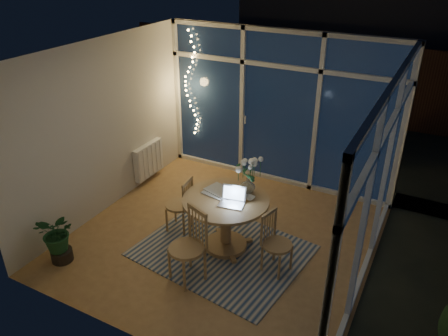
{
  "coord_description": "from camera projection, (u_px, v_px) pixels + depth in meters",
  "views": [
    {
      "loc": [
        2.38,
        -4.49,
        3.75
      ],
      "look_at": [
        -0.12,
        0.25,
        0.98
      ],
      "focal_mm": 35.0,
      "sensor_mm": 36.0,
      "label": 1
    }
  ],
  "objects": [
    {
      "name": "chair_right",
      "position": [
        278.0,
        244.0,
        5.42
      ],
      "size": [
        0.47,
        0.47,
        0.84
      ],
      "primitive_type": "cube",
      "rotation": [
        0.0,
        0.0,
        1.33
      ],
      "color": "#A6844B",
      "rests_on": "floor"
    },
    {
      "name": "newspapers",
      "position": [
        220.0,
        192.0,
        5.8
      ],
      "size": [
        0.37,
        0.29,
        0.02
      ],
      "primitive_type": "cube",
      "rotation": [
        0.0,
        0.0,
        -0.05
      ],
      "color": "white",
      "rests_on": "dining_table"
    },
    {
      "name": "ceiling",
      "position": [
        223.0,
        54.0,
        5.04
      ],
      "size": [
        4.0,
        4.0,
        0.0
      ],
      "primitive_type": "plane",
      "color": "silver",
      "rests_on": "wall_back"
    },
    {
      "name": "wall_back",
      "position": [
        280.0,
        109.0,
        7.21
      ],
      "size": [
        4.0,
        0.04,
        2.6
      ],
      "primitive_type": "cube",
      "color": "beige",
      "rests_on": "floor"
    },
    {
      "name": "flower_vase",
      "position": [
        247.0,
        186.0,
        5.78
      ],
      "size": [
        0.23,
        0.23,
        0.21
      ],
      "primitive_type": "imported",
      "rotation": [
        0.0,
        0.0,
        -0.13
      ],
      "color": "white",
      "rests_on": "dining_table"
    },
    {
      "name": "chair_front",
      "position": [
        186.0,
        247.0,
        5.24
      ],
      "size": [
        0.6,
        0.6,
        0.99
      ],
      "primitive_type": "cube",
      "rotation": [
        0.0,
        0.0,
        -0.38
      ],
      "color": "#A6844B",
      "rests_on": "floor"
    },
    {
      "name": "window_wall_back",
      "position": [
        279.0,
        110.0,
        7.17
      ],
      "size": [
        4.0,
        0.1,
        2.6
      ],
      "primitive_type": "cube",
      "color": "silver",
      "rests_on": "floor"
    },
    {
      "name": "window_wall_right",
      "position": [
        379.0,
        191.0,
        4.82
      ],
      "size": [
        0.1,
        4.0,
        2.6
      ],
      "primitive_type": "cube",
      "color": "silver",
      "rests_on": "floor"
    },
    {
      "name": "garden_fence",
      "position": [
        334.0,
        80.0,
        10.14
      ],
      "size": [
        11.0,
        0.08,
        1.8
      ],
      "primitive_type": "cube",
      "color": "#341D13",
      "rests_on": "ground"
    },
    {
      "name": "neighbour_roof",
      "position": [
        380.0,
        7.0,
        11.77
      ],
      "size": [
        7.0,
        3.0,
        2.2
      ],
      "primitive_type": "cube",
      "color": "#2F3139",
      "rests_on": "ground"
    },
    {
      "name": "fairy_lights",
      "position": [
        190.0,
        84.0,
        7.69
      ],
      "size": [
        0.24,
        0.1,
        1.85
      ],
      "primitive_type": null,
      "color": "#F6BF62",
      "rests_on": "window_wall_back"
    },
    {
      "name": "radiator",
      "position": [
        149.0,
        160.0,
        7.56
      ],
      "size": [
        0.1,
        0.7,
        0.58
      ],
      "primitive_type": "cube",
      "color": "white",
      "rests_on": "wall_left"
    },
    {
      "name": "chair_left",
      "position": [
        179.0,
        204.0,
        6.23
      ],
      "size": [
        0.44,
        0.44,
        0.86
      ],
      "primitive_type": "cube",
      "rotation": [
        0.0,
        0.0,
        -1.46
      ],
      "color": "#A6844B",
      "rests_on": "floor"
    },
    {
      "name": "phone",
      "position": [
        228.0,
        201.0,
        5.61
      ],
      "size": [
        0.11,
        0.09,
        0.01
      ],
      "primitive_type": "cube",
      "rotation": [
        0.0,
        0.0,
        -0.56
      ],
      "color": "black",
      "rests_on": "dining_table"
    },
    {
      "name": "laptop",
      "position": [
        232.0,
        197.0,
        5.5
      ],
      "size": [
        0.36,
        0.33,
        0.23
      ],
      "primitive_type": null,
      "rotation": [
        0.0,
        0.0,
        0.18
      ],
      "color": "silver",
      "rests_on": "dining_table"
    },
    {
      "name": "wall_right",
      "position": [
        383.0,
        192.0,
        4.81
      ],
      "size": [
        0.04,
        4.0,
        2.6
      ],
      "primitive_type": "cube",
      "color": "beige",
      "rests_on": "floor"
    },
    {
      "name": "rug",
      "position": [
        222.0,
        251.0,
        5.96
      ],
      "size": [
        2.33,
        1.96,
        0.01
      ],
      "primitive_type": "cube",
      "rotation": [
        0.0,
        0.0,
        -0.13
      ],
      "color": "beige",
      "rests_on": "floor"
    },
    {
      "name": "floor",
      "position": [
        223.0,
        237.0,
        6.23
      ],
      "size": [
        4.0,
        4.0,
        0.0
      ],
      "primitive_type": "plane",
      "color": "#9B6F43",
      "rests_on": "ground"
    },
    {
      "name": "dining_table",
      "position": [
        226.0,
        224.0,
        5.86
      ],
      "size": [
        1.28,
        1.28,
        0.78
      ],
      "primitive_type": "cylinder",
      "rotation": [
        0.0,
        0.0,
        -0.13
      ],
      "color": "#A6844B",
      "rests_on": "floor"
    },
    {
      "name": "potted_plant",
      "position": [
        58.0,
        236.0,
        5.62
      ],
      "size": [
        0.55,
        0.48,
        0.76
      ],
      "primitive_type": "imported",
      "rotation": [
        0.0,
        0.0,
        0.02
      ],
      "color": "#1A4B25",
      "rests_on": "floor"
    },
    {
      "name": "bowl",
      "position": [
        249.0,
        198.0,
        5.67
      ],
      "size": [
        0.17,
        0.17,
        0.04
      ],
      "primitive_type": "imported",
      "rotation": [
        0.0,
        0.0,
        -0.13
      ],
      "color": "silver",
      "rests_on": "dining_table"
    },
    {
      "name": "wall_left",
      "position": [
        104.0,
        128.0,
        6.46
      ],
      "size": [
        0.04,
        4.0,
        2.6
      ],
      "primitive_type": "cube",
      "color": "beige",
      "rests_on": "floor"
    },
    {
      "name": "garden_patio",
      "position": [
        344.0,
        130.0,
        9.98
      ],
      "size": [
        12.0,
        6.0,
        0.1
      ],
      "primitive_type": "cube",
      "color": "black",
      "rests_on": "ground"
    },
    {
      "name": "wall_front",
      "position": [
        122.0,
        238.0,
        4.06
      ],
      "size": [
        4.0,
        0.04,
        2.6
      ],
      "primitive_type": "cube",
      "color": "beige",
      "rests_on": "floor"
    },
    {
      "name": "garden_shrubs",
      "position": [
        266.0,
        122.0,
        9.03
      ],
      "size": [
        0.9,
        0.9,
        0.9
      ],
      "primitive_type": "sphere",
      "color": "black",
      "rests_on": "ground"
    }
  ]
}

